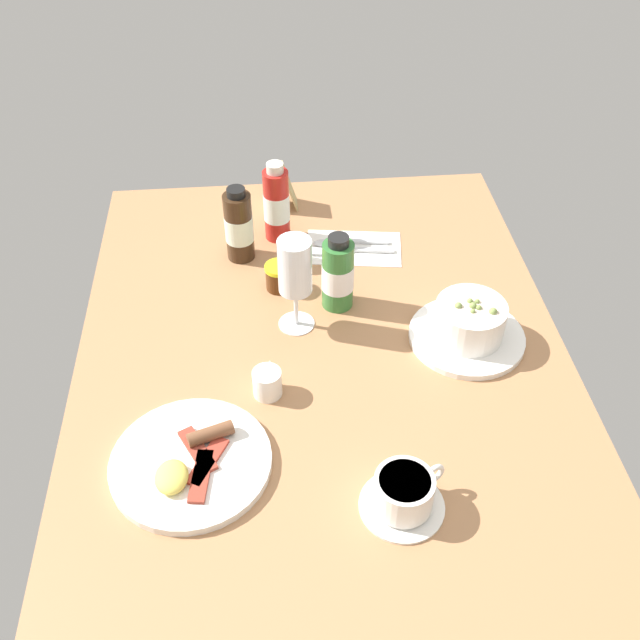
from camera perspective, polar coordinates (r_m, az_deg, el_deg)
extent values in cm
cube|color=#A8754C|center=(127.00, 0.21, -2.93)|extent=(110.00, 84.00, 3.00)
cylinder|color=white|center=(130.20, 11.34, -1.29)|extent=(20.17, 20.17, 1.20)
cylinder|color=white|center=(127.63, 11.57, -0.03)|extent=(12.14, 12.14, 6.53)
cylinder|color=beige|center=(126.02, 11.72, 0.80)|extent=(10.44, 10.44, 1.60)
sphere|color=olive|center=(126.39, 12.15, 1.41)|extent=(0.92, 0.92, 0.92)
sphere|color=olive|center=(124.91, 10.72, 1.09)|extent=(1.25, 1.25, 1.25)
sphere|color=olive|center=(126.22, 11.60, 1.45)|extent=(1.03, 1.03, 1.03)
sphere|color=olive|center=(124.99, 13.33, 0.63)|extent=(1.39, 1.39, 1.39)
sphere|color=olive|center=(125.38, 11.83, 1.08)|extent=(1.29, 1.29, 1.29)
sphere|color=olive|center=(124.31, 11.82, 0.66)|extent=(0.86, 0.86, 0.86)
sphere|color=olive|center=(125.01, 12.29, 0.84)|extent=(1.00, 1.00, 1.00)
cube|color=white|center=(148.49, 2.62, 5.64)|extent=(14.26, 20.54, 0.30)
cube|color=silver|center=(147.42, 3.07, 5.51)|extent=(3.23, 14.03, 0.50)
cube|color=silver|center=(146.64, 0.04, 5.35)|extent=(2.70, 3.88, 0.40)
cube|color=silver|center=(149.65, 2.93, 6.15)|extent=(2.88, 13.01, 0.50)
ellipsoid|color=silver|center=(148.91, 0.25, 6.02)|extent=(2.40, 4.00, 0.60)
cylinder|color=white|center=(106.32, 6.39, -14.12)|extent=(12.12, 12.12, 0.90)
cylinder|color=white|center=(103.73, 6.52, -13.15)|extent=(8.40, 8.40, 5.39)
cylinder|color=#3A2010|center=(101.95, 6.62, -12.45)|extent=(7.14, 7.14, 1.00)
torus|color=white|center=(105.65, 8.85, -11.79)|extent=(2.31, 3.58, 3.60)
cylinder|color=white|center=(117.78, -4.13, -4.91)|extent=(4.71, 4.71, 4.80)
cone|color=white|center=(117.87, -3.94, -3.57)|extent=(2.61, 2.19, 2.33)
cylinder|color=white|center=(130.91, -1.84, -0.24)|extent=(6.44, 6.44, 0.40)
cylinder|color=white|center=(128.24, -1.88, 1.08)|extent=(0.80, 0.80, 7.62)
cylinder|color=white|center=(122.57, -1.97, 4.22)|extent=(5.82, 5.82, 10.17)
cylinder|color=#F2E2C0|center=(123.52, -1.95, 3.66)|extent=(4.78, 4.78, 6.10)
cylinder|color=#4C250E|center=(137.50, -3.24, 3.25)|extent=(4.83, 4.83, 4.41)
cylinder|color=yellow|center=(135.88, -3.28, 4.10)|extent=(5.07, 5.07, 0.80)
cylinder|color=#B21E19|center=(147.81, -3.40, 8.91)|extent=(5.12, 5.12, 15.09)
cylinder|color=white|center=(147.97, -3.39, 8.81)|extent=(5.22, 5.22, 5.73)
cylinder|color=silver|center=(143.35, -3.54, 11.74)|extent=(3.33, 3.33, 1.84)
cylinder|color=#337233|center=(130.94, 1.40, 3.51)|extent=(5.71, 5.71, 13.34)
cylinder|color=white|center=(131.10, 1.39, 3.42)|extent=(5.82, 5.82, 5.07)
cylinder|color=black|center=(126.38, 1.45, 6.17)|extent=(3.71, 3.71, 1.68)
cylinder|color=#382314|center=(143.12, -6.33, 7.22)|extent=(5.42, 5.42, 14.05)
cylinder|color=silver|center=(143.28, -6.32, 7.13)|extent=(5.53, 5.53, 5.34)
cylinder|color=black|center=(138.83, -6.57, 9.85)|extent=(3.53, 3.53, 1.54)
cylinder|color=white|center=(111.23, -10.02, -10.87)|extent=(23.88, 23.88, 1.40)
cube|color=#AF3828|center=(109.70, -8.75, -10.82)|extent=(9.08, 6.33, 0.60)
cube|color=#9C3828|center=(108.28, -9.26, -11.91)|extent=(9.24, 3.59, 0.60)
cube|color=#963828|center=(111.19, -9.52, -9.96)|extent=(9.10, 6.26, 0.60)
cylinder|color=brown|center=(111.65, -8.53, -8.75)|extent=(4.33, 7.34, 2.20)
ellipsoid|color=#F2D859|center=(108.05, -11.49, -11.89)|extent=(6.00, 4.80, 2.40)
cube|color=tan|center=(158.75, -3.42, 10.31)|extent=(5.19, 3.24, 9.73)
cube|color=tan|center=(158.83, -2.38, 10.36)|extent=(5.19, 3.24, 9.73)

